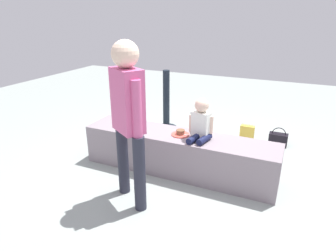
{
  "coord_description": "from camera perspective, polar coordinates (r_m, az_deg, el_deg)",
  "views": [
    {
      "loc": [
        1.24,
        -3.03,
        1.87
      ],
      "look_at": [
        0.03,
        -0.38,
        0.74
      ],
      "focal_mm": 31.46,
      "sensor_mm": 36.0,
      "label": 1
    }
  ],
  "objects": [
    {
      "name": "water_bottle_near_gift",
      "position": [
        4.33,
        8.35,
        -3.1
      ],
      "size": [
        0.07,
        0.07,
        0.24
      ],
      "color": "silver",
      "rests_on": "ground_plane"
    },
    {
      "name": "gift_bag",
      "position": [
        4.7,
        15.05,
        -1.36
      ],
      "size": [
        0.21,
        0.09,
        0.3
      ],
      "color": "gold",
      "rests_on": "ground_plane"
    },
    {
      "name": "cake_plate",
      "position": [
        3.54,
        2.43,
        -1.42
      ],
      "size": [
        0.22,
        0.22,
        0.07
      ],
      "color": "#E0594C",
      "rests_on": "concrete_ledge"
    },
    {
      "name": "adult_standing",
      "position": [
        2.83,
        -7.75,
        2.92
      ],
      "size": [
        0.43,
        0.35,
        1.66
      ],
      "color": "#252634",
      "rests_on": "ground_plane"
    },
    {
      "name": "railing_post",
      "position": [
        4.93,
        -0.33,
        3.43
      ],
      "size": [
        0.36,
        0.36,
        1.01
      ],
      "color": "black",
      "rests_on": "ground_plane"
    },
    {
      "name": "child_seated",
      "position": [
        3.38,
        6.39,
        0.86
      ],
      "size": [
        0.28,
        0.33,
        0.48
      ],
      "color": "#161C41",
      "rests_on": "concrete_ledge"
    },
    {
      "name": "handbag_black_leather",
      "position": [
        4.71,
        20.54,
        -2.41
      ],
      "size": [
        0.27,
        0.14,
        0.29
      ],
      "color": "black",
      "rests_on": "ground_plane"
    },
    {
      "name": "concrete_ledge",
      "position": [
        3.66,
        2.03,
        -5.24
      ],
      "size": [
        2.39,
        0.51,
        0.49
      ],
      "primitive_type": "cube",
      "color": "gray",
      "rests_on": "ground_plane"
    },
    {
      "name": "ground_plane",
      "position": [
        3.77,
        1.98,
        -8.6
      ],
      "size": [
        12.0,
        12.0,
        0.0
      ],
      "primitive_type": "plane",
      "color": "#919A95"
    }
  ]
}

